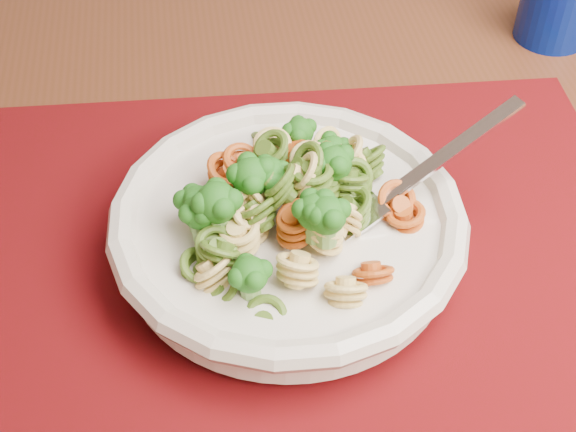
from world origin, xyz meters
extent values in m
cube|color=#4A2414|center=(-0.53, 0.70, 0.74)|extent=(1.60, 1.12, 0.04)
cube|color=#55030D|center=(-0.62, 0.61, 0.76)|extent=(0.55, 0.46, 0.00)
cylinder|color=beige|center=(-0.63, 0.61, 0.76)|extent=(0.11, 0.11, 0.01)
cylinder|color=beige|center=(-0.63, 0.61, 0.78)|extent=(0.23, 0.23, 0.03)
torus|color=beige|center=(-0.63, 0.61, 0.80)|extent=(0.25, 0.25, 0.02)
camera|label=1|loc=(-0.72, 0.24, 1.19)|focal=50.00mm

